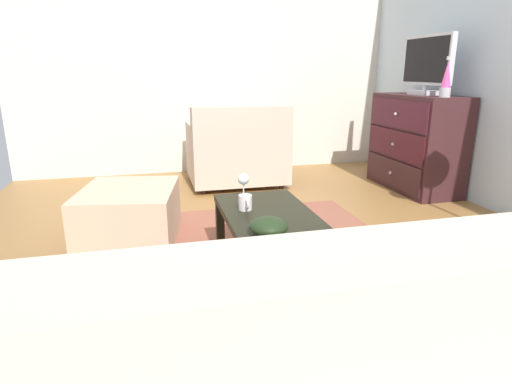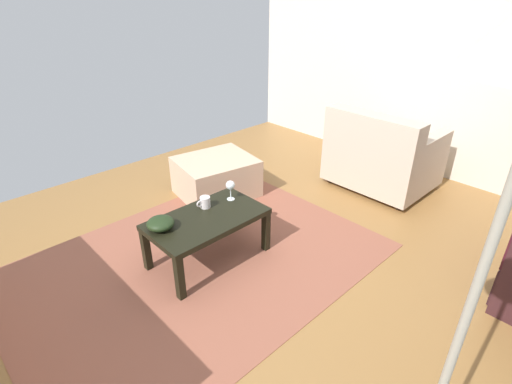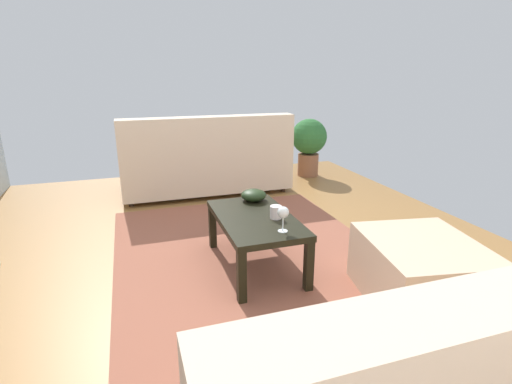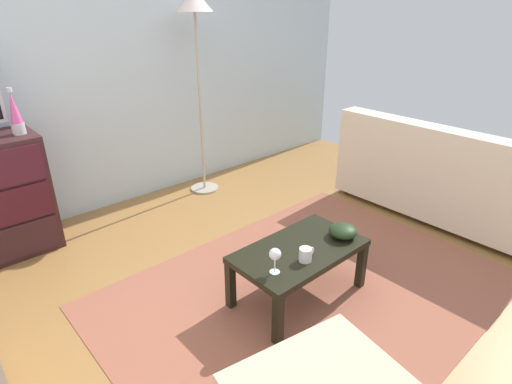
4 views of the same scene
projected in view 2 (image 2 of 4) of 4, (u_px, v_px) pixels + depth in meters
ground_plane at (237, 265)px, 2.92m from camera, size 5.74×4.46×0.05m
wall_plain_left at (431, 47)px, 3.91m from camera, size 0.12×4.46×2.56m
area_rug at (199, 261)px, 2.91m from camera, size 2.60×1.90×0.01m
coffee_table at (207, 223)px, 2.80m from camera, size 0.84×0.48×0.37m
wine_glass at (230, 186)px, 2.95m from camera, size 0.07×0.07×0.16m
mug at (205, 202)px, 2.88m from camera, size 0.11×0.08×0.08m
bowl_decorative at (161, 223)px, 2.62m from camera, size 0.19×0.19×0.08m
armchair at (381, 156)px, 3.86m from camera, size 0.80×0.94×0.81m
ottoman at (216, 177)px, 3.78m from camera, size 0.79×0.71×0.37m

